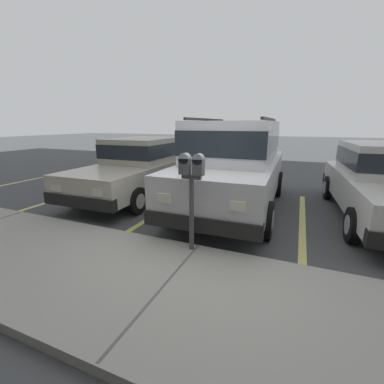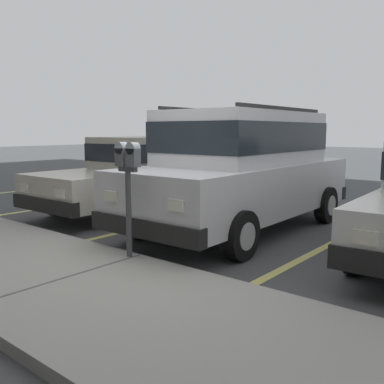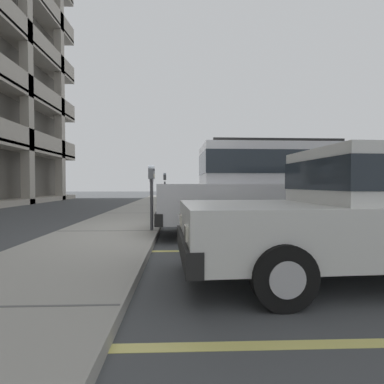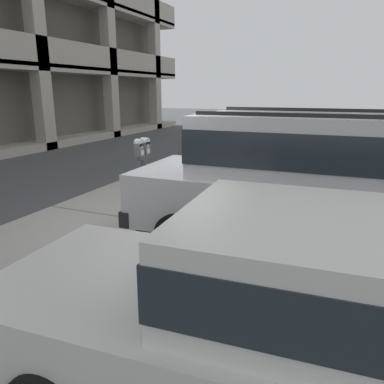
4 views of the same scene
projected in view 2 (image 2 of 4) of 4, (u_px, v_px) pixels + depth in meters
name	position (u px, v px, depth m)	size (l,w,h in m)	color
ground_plane	(153.00, 264.00, 5.58)	(80.00, 80.00, 0.10)	#444749
sidewalk	(67.00, 283.00, 4.57)	(40.00, 2.20, 0.12)	#9E9B93
parking_stall_lines	(149.00, 226.00, 7.57)	(11.98, 4.80, 0.01)	#DBD16B
silver_suv	(243.00, 166.00, 7.11)	(2.09, 4.82, 2.03)	silver
dark_hatchback	(140.00, 171.00, 8.97)	(1.91, 4.52, 1.54)	beige
parking_meter_near	(128.00, 172.00, 5.17)	(0.35, 0.12, 1.41)	#47474C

